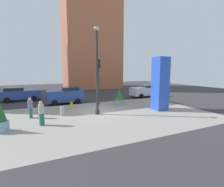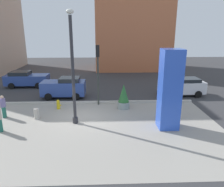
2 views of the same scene
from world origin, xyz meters
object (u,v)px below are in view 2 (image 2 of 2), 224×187
Objects in this scene: pedestrian_crossing at (3,105)px; fire_hydrant at (58,104)px; art_pillar_blue at (170,90)px; traffic_light_far_side at (98,66)px; concrete_bollard at (37,114)px; potted_plant_by_pillar at (124,97)px; lamp_post at (73,72)px; car_passing_lane at (182,86)px; car_intersection at (26,79)px; car_curb_east at (64,87)px.

fire_hydrant is at bearing 24.46° from pedestrian_crossing.
traffic_light_far_side is (-4.45, 4.49, 0.78)m from art_pillar_blue.
pedestrian_crossing reaches higher than concrete_bollard.
potted_plant_by_pillar is 0.40× the size of traffic_light_far_side.
lamp_post reaches higher than art_pillar_blue.
lamp_post is 5.85m from pedestrian_crossing.
concrete_bollard is 0.18× the size of car_passing_lane.
car_intersection reaches higher than pedestrian_crossing.
traffic_light_far_side reaches higher than fire_hydrant.
car_curb_east reaches higher than concrete_bollard.
concrete_bollard is 13.11m from car_passing_lane.
concrete_bollard is 0.46× the size of pedestrian_crossing.
car_intersection is (-6.44, 9.81, -2.63)m from lamp_post.
traffic_light_far_side reaches higher than pedestrian_crossing.
car_passing_lane is at bearing 64.09° from art_pillar_blue.
pedestrian_crossing is at bearing -169.98° from potted_plant_by_pillar.
car_curb_east is 10.95m from car_passing_lane.
art_pillar_blue is at bearing -8.26° from lamp_post.
concrete_bollard is 0.19× the size of car_curb_east.
traffic_light_far_side is 1.16× the size of car_passing_lane.
potted_plant_by_pillar is 5.13m from fire_hydrant.
concrete_bollard is 9.72m from car_intersection.
lamp_post reaches higher than concrete_bollard.
lamp_post is at bearing -16.56° from concrete_bollard.
car_curb_east is at bearing 77.62° from concrete_bollard.
car_passing_lane is at bearing 29.98° from potted_plant_by_pillar.
car_curb_east is at bearing -178.81° from car_passing_lane.
art_pillar_blue is 9.10m from concrete_bollard.
traffic_light_far_side is (1.47, 3.63, -0.24)m from lamp_post.
potted_plant_by_pillar reaches higher than concrete_bollard.
potted_plant_by_pillar is at bearing -0.71° from fire_hydrant.
art_pillar_blue reaches higher than concrete_bollard.
car_passing_lane is 2.57× the size of pedestrian_crossing.
car_intersection is (-12.36, 10.67, -1.61)m from art_pillar_blue.
art_pillar_blue is 3.04× the size of pedestrian_crossing.
art_pillar_blue is 8.64m from fire_hydrant.
car_intersection is 2.76× the size of pedestrian_crossing.
potted_plant_by_pillar is at bearing 16.42° from concrete_bollard.
car_curb_east reaches higher than pedestrian_crossing.
fire_hydrant is 2.20m from concrete_bollard.
pedestrian_crossing is at bearing 172.25° from concrete_bollard.
art_pillar_blue reaches higher than potted_plant_by_pillar.
potted_plant_by_pillar is 6.51m from concrete_bollard.
pedestrian_crossing is (-6.59, -2.49, -2.34)m from traffic_light_far_side.
car_passing_lane is at bearing 23.31° from concrete_bollard.
fire_hydrant is at bearing 179.29° from potted_plant_by_pillar.
car_passing_lane reaches higher than pedestrian_crossing.
concrete_bollard is 5.84m from traffic_light_far_side.
lamp_post reaches higher than car_intersection.
car_passing_lane is (12.03, 5.18, 0.48)m from concrete_bollard.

